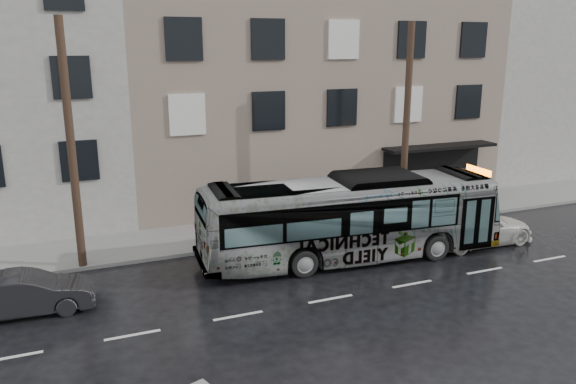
# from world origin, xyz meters

# --- Properties ---
(ground) EXTENTS (120.00, 120.00, 0.00)m
(ground) POSITION_xyz_m (0.00, 0.00, 0.00)
(ground) COLOR black
(ground) RESTS_ON ground
(sidewalk) EXTENTS (90.00, 3.60, 0.15)m
(sidewalk) POSITION_xyz_m (0.00, 4.90, 0.07)
(sidewalk) COLOR gray
(sidewalk) RESTS_ON ground
(building_taupe) EXTENTS (20.00, 12.00, 11.00)m
(building_taupe) POSITION_xyz_m (5.00, 12.70, 5.50)
(building_taupe) COLOR gray
(building_taupe) RESTS_ON ground
(building_filler) EXTENTS (18.00, 12.00, 12.00)m
(building_filler) POSITION_xyz_m (24.00, 12.70, 6.00)
(building_filler) COLOR #AFADA5
(building_filler) RESTS_ON ground
(utility_pole_front) EXTENTS (0.30, 0.30, 9.00)m
(utility_pole_front) POSITION_xyz_m (6.50, 3.30, 4.65)
(utility_pole_front) COLOR #3F2B1F
(utility_pole_front) RESTS_ON sidewalk
(utility_pole_rear) EXTENTS (0.30, 0.30, 9.00)m
(utility_pole_rear) POSITION_xyz_m (-7.50, 3.30, 4.65)
(utility_pole_rear) COLOR #3F2B1F
(utility_pole_rear) RESTS_ON sidewalk
(sign_post) EXTENTS (0.06, 0.06, 2.40)m
(sign_post) POSITION_xyz_m (7.60, 3.30, 1.35)
(sign_post) COLOR slate
(sign_post) RESTS_ON sidewalk
(bus) EXTENTS (12.09, 3.71, 3.32)m
(bus) POSITION_xyz_m (2.31, 0.57, 1.66)
(bus) COLOR #B2B2B2
(bus) RESTS_ON ground
(white_sedan) EXTENTS (5.08, 2.09, 1.47)m
(white_sedan) POSITION_xyz_m (8.05, 0.04, 0.74)
(white_sedan) COLOR silver
(white_sedan) RESTS_ON ground
(dark_sedan) EXTENTS (4.10, 1.58, 1.33)m
(dark_sedan) POSITION_xyz_m (-9.26, 0.14, 0.67)
(dark_sedan) COLOR black
(dark_sedan) RESTS_ON ground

